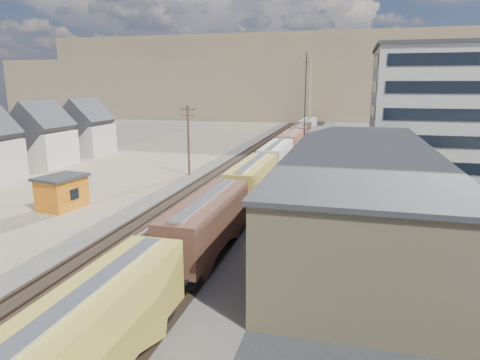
% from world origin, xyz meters
% --- Properties ---
extents(ballast_bed, '(18.00, 200.00, 0.06)m').
position_xyz_m(ballast_bed, '(0.00, 50.00, 0.03)').
color(ballast_bed, '#4C4742').
rests_on(ballast_bed, ground).
extents(dirt_yard, '(24.00, 180.00, 0.03)m').
position_xyz_m(dirt_yard, '(-20.00, 40.00, 0.01)').
color(dirt_yard, '#7C6655').
rests_on(dirt_yard, ground).
extents(asphalt_lot, '(26.00, 120.00, 0.04)m').
position_xyz_m(asphalt_lot, '(22.00, 35.00, 0.02)').
color(asphalt_lot, '#232326').
rests_on(asphalt_lot, ground).
extents(rail_tracks, '(11.40, 200.00, 0.24)m').
position_xyz_m(rail_tracks, '(-0.55, 50.00, 0.11)').
color(rail_tracks, black).
rests_on(rail_tracks, ground).
extents(freight_train, '(3.00, 119.74, 4.46)m').
position_xyz_m(freight_train, '(3.80, 36.92, 2.79)').
color(freight_train, black).
rests_on(freight_train, ground).
extents(warehouse, '(12.40, 40.40, 7.25)m').
position_xyz_m(warehouse, '(14.98, 25.00, 3.65)').
color(warehouse, tan).
rests_on(warehouse, ground).
extents(office_tower, '(22.60, 18.60, 18.45)m').
position_xyz_m(office_tower, '(27.95, 54.95, 9.26)').
color(office_tower, '#9E998E').
rests_on(office_tower, ground).
extents(utility_pole_north, '(2.20, 0.32, 10.00)m').
position_xyz_m(utility_pole_north, '(-8.50, 42.00, 5.30)').
color(utility_pole_north, '#382619').
rests_on(utility_pole_north, ground).
extents(radio_mast, '(1.20, 0.16, 18.00)m').
position_xyz_m(radio_mast, '(6.00, 60.00, 9.12)').
color(radio_mast, black).
rests_on(radio_mast, ground).
extents(hills_north, '(265.00, 80.00, 32.00)m').
position_xyz_m(hills_north, '(0.17, 167.92, 14.10)').
color(hills_north, brown).
rests_on(hills_north, ground).
extents(maintenance_shed, '(4.46, 5.38, 3.55)m').
position_xyz_m(maintenance_shed, '(-15.19, 22.53, 1.82)').
color(maintenance_shed, orange).
rests_on(maintenance_shed, ground).
extents(parked_car_blue, '(5.56, 6.09, 1.58)m').
position_xyz_m(parked_car_blue, '(28.28, 39.17, 0.79)').
color(parked_car_blue, '#171951').
rests_on(parked_car_blue, ground).
extents(parked_car_far, '(3.21, 4.90, 1.55)m').
position_xyz_m(parked_car_far, '(28.35, 56.15, 0.78)').
color(parked_car_far, silver).
rests_on(parked_car_far, ground).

